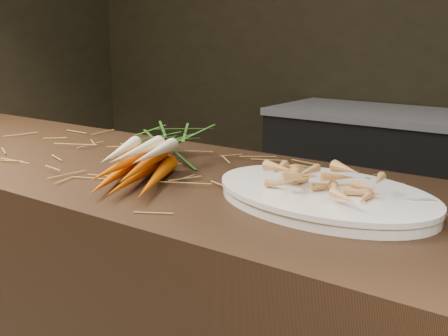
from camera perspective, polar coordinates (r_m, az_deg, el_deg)
The scene contains 7 objects.
main_counter at distance 1.70m, azimuth -8.45°, elevation -14.70°, with size 2.40×0.70×0.90m, color black.
back_counter at distance 3.14m, azimuth 20.92°, elevation -2.61°, with size 1.82×0.62×0.84m.
straw_bedding at distance 1.53m, azimuth -9.05°, elevation 0.56°, with size 1.40×0.60×0.02m, color olive, non-canonical shape.
root_veg_bunch at distance 1.48m, azimuth -6.81°, elevation 1.83°, with size 0.40×0.59×0.11m.
serving_platter at distance 1.20m, azimuth 10.06°, elevation -2.98°, with size 0.50×0.34×0.03m, color white, non-canonical shape.
roasted_veg_heap at distance 1.19m, azimuth 10.15°, elevation -1.07°, with size 0.25×0.18×0.06m, color #C17F40, non-canonical shape.
serving_fork at distance 1.09m, azimuth 16.96°, elevation -4.32°, with size 0.02×0.19×0.00m, color silver.
Camera 1 is at (1.07, -0.74, 1.25)m, focal length 45.00 mm.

